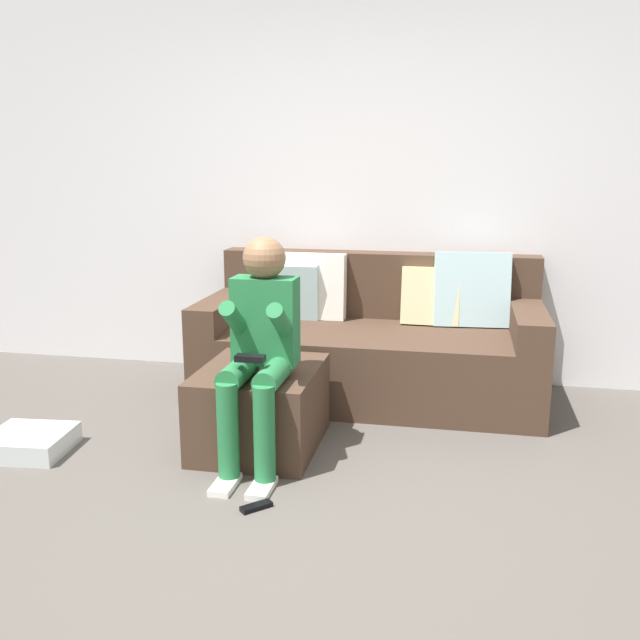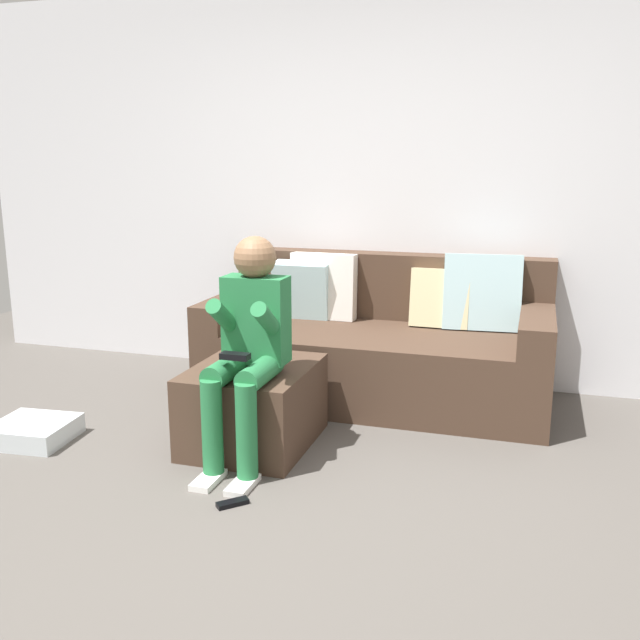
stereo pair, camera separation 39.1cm
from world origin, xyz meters
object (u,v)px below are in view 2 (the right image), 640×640
at_px(ottoman, 254,405).
at_px(person_seated, 248,339).
at_px(couch_sectional, 378,345).
at_px(storage_bin, 33,431).
at_px(remote_near_ottoman, 233,503).

relative_size(ottoman, person_seated, 0.64).
height_order(couch_sectional, storage_bin, couch_sectional).
xyz_separation_m(couch_sectional, storage_bin, (-1.63, -1.31, -0.28)).
relative_size(storage_bin, remote_near_ottoman, 2.82).
bearing_deg(ottoman, couch_sectional, 64.81).
bearing_deg(ottoman, person_seated, -72.63).
height_order(couch_sectional, remote_near_ottoman, couch_sectional).
relative_size(couch_sectional, remote_near_ottoman, 14.89).
xyz_separation_m(ottoman, person_seated, (0.06, -0.20, 0.42)).
distance_m(storage_bin, remote_near_ottoman, 1.39).
bearing_deg(storage_bin, couch_sectional, 38.73).
height_order(person_seated, storage_bin, person_seated).
bearing_deg(person_seated, remote_near_ottoman, -76.64).
distance_m(person_seated, storage_bin, 1.37).
height_order(ottoman, person_seated, person_seated).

